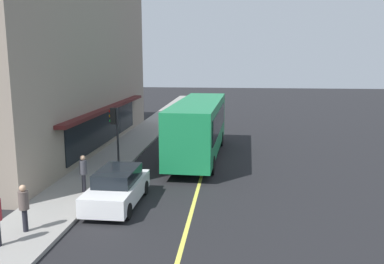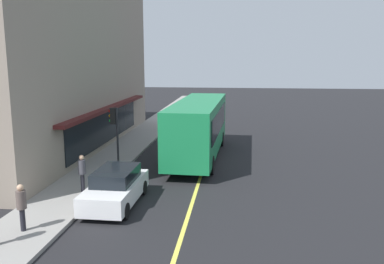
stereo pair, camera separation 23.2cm
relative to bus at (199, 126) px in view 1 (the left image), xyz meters
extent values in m
plane|color=black|center=(-0.94, -0.50, -1.99)|extent=(120.00, 120.00, 0.00)
cube|color=gray|center=(-0.94, 5.06, -1.91)|extent=(80.00, 2.70, 0.15)
cube|color=#D8D14C|center=(-0.94, -0.50, -1.98)|extent=(36.00, 0.16, 0.01)
cube|color=gray|center=(1.87, 10.68, 3.70)|extent=(22.73, 8.54, 11.37)
cube|color=#4C1919|center=(1.87, 6.16, 0.81)|extent=(15.91, 0.70, 0.20)
cube|color=black|center=(1.87, 6.38, -0.49)|extent=(13.64, 0.08, 2.00)
cube|color=#197F47|center=(-0.04, 0.00, 0.01)|extent=(11.08, 2.89, 3.00)
cube|color=black|center=(5.41, -0.19, 0.37)|extent=(0.19, 2.10, 1.80)
cube|color=black|center=(-0.29, 1.28, 0.37)|extent=(8.80, 0.37, 1.32)
cube|color=black|center=(-0.38, -1.26, 0.37)|extent=(8.80, 0.37, 1.32)
cube|color=#0CF259|center=(5.48, -0.19, 1.26)|extent=(0.15, 1.90, 0.36)
cube|color=#2D2D33|center=(5.51, -0.20, -1.24)|extent=(0.25, 2.40, 0.40)
cylinder|color=black|center=(3.52, 1.01, -1.49)|extent=(1.01, 0.34, 1.00)
cylinder|color=black|center=(3.44, -1.25, -1.49)|extent=(1.01, 0.34, 1.00)
cylinder|color=black|center=(-3.52, 1.26, -1.49)|extent=(1.01, 0.34, 1.00)
cylinder|color=black|center=(-3.60, -1.00, -1.49)|extent=(1.01, 0.34, 1.00)
cylinder|color=#2D2D33|center=(-2.63, 4.32, -0.24)|extent=(0.12, 0.12, 3.20)
cube|color=black|center=(-2.63, 4.52, 0.91)|extent=(0.30, 0.30, 0.90)
sphere|color=red|center=(-2.63, 4.69, 1.18)|extent=(0.18, 0.18, 0.18)
sphere|color=orange|center=(-2.63, 4.69, 0.91)|extent=(0.18, 0.18, 0.18)
sphere|color=green|center=(-2.63, 4.69, 0.64)|extent=(0.18, 0.18, 0.18)
cube|color=white|center=(-8.51, 2.66, -1.39)|extent=(4.32, 1.85, 0.75)
cube|color=black|center=(-8.36, 2.66, -0.74)|extent=(2.43, 1.54, 0.55)
cylinder|color=black|center=(-9.94, 1.86, -1.67)|extent=(0.64, 0.23, 0.64)
cylinder|color=black|center=(-9.92, 3.50, -1.67)|extent=(0.64, 0.23, 0.64)
cylinder|color=black|center=(-7.10, 1.82, -1.67)|extent=(0.64, 0.23, 0.64)
cylinder|color=black|center=(-7.08, 3.46, -1.67)|extent=(0.64, 0.23, 0.64)
cylinder|color=black|center=(-11.70, 4.99, -1.43)|extent=(0.18, 0.18, 0.81)
cylinder|color=#594C47|center=(-11.70, 4.99, -0.71)|extent=(0.34, 0.34, 0.64)
sphere|color=tan|center=(-11.70, 4.99, -0.27)|extent=(0.23, 0.23, 0.23)
cylinder|color=black|center=(-7.42, 4.52, -1.43)|extent=(0.18, 0.18, 0.81)
cylinder|color=#3F3F47|center=(-7.42, 4.52, -0.70)|extent=(0.34, 0.34, 0.64)
sphere|color=tan|center=(-7.42, 4.52, -0.27)|extent=(0.23, 0.23, 0.23)
camera|label=1|loc=(-24.14, -2.10, 4.09)|focal=37.67mm
camera|label=2|loc=(-24.11, -2.33, 4.09)|focal=37.67mm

